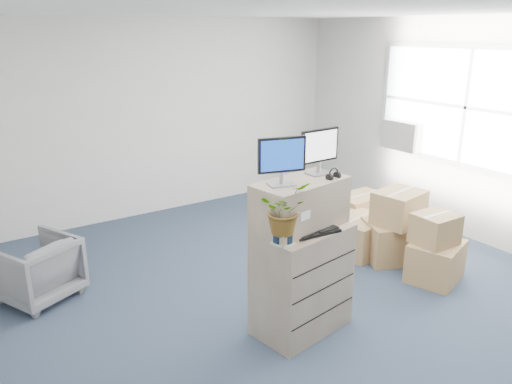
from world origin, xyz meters
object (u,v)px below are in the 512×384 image
potted_plant (283,216)px  office_chair (36,266)px  monitor_left (282,159)px  filing_cabinet_lower (302,280)px  monitor_right (320,149)px  keyboard (313,232)px  water_bottle (302,211)px

potted_plant → office_chair: size_ratio=0.70×
monitor_left → office_chair: bearing=147.1°
monitor_left → filing_cabinet_lower: bearing=5.8°
filing_cabinet_lower → potted_plant: (-0.33, -0.14, 0.73)m
monitor_left → monitor_right: size_ratio=0.98×
filing_cabinet_lower → keyboard: (0.00, -0.12, 0.51)m
monitor_left → monitor_right: bearing=25.9°
filing_cabinet_lower → monitor_left: size_ratio=2.46×
monitor_right → filing_cabinet_lower: bearing=-155.7°
keyboard → office_chair: 2.85m
monitor_left → monitor_right: (0.47, 0.09, 0.00)m
filing_cabinet_lower → monitor_left: bearing=161.4°
water_bottle → filing_cabinet_lower: bearing=-118.7°
monitor_right → monitor_left: bearing=-171.5°
keyboard → office_chair: bearing=138.2°
water_bottle → potted_plant: (-0.37, -0.22, 0.11)m
monitor_left → water_bottle: monitor_left is taller
filing_cabinet_lower → office_chair: 2.69m
monitor_right → keyboard: bearing=-137.2°
filing_cabinet_lower → keyboard: keyboard is taller
keyboard → potted_plant: (-0.33, -0.02, 0.22)m
filing_cabinet_lower → monitor_right: bearing=17.2°
monitor_left → water_bottle: bearing=24.9°
water_bottle → office_chair: water_bottle is taller
keyboard → water_bottle: 0.24m
filing_cabinet_lower → potted_plant: 0.81m
potted_plant → office_chair: potted_plant is taller
keyboard → office_chair: keyboard is taller
filing_cabinet_lower → potted_plant: potted_plant is taller
filing_cabinet_lower → monitor_right: size_ratio=2.42×
water_bottle → office_chair: (-1.94, 1.82, -0.76)m
water_bottle → office_chair: 2.77m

